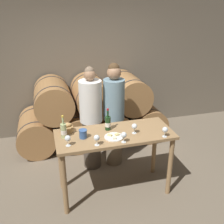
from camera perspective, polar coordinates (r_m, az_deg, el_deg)
ground_plane at (r=3.97m, az=0.52°, el=-16.56°), size 10.00×10.00×0.00m
stone_wall_back at (r=5.23m, az=-6.02°, el=12.75°), size 10.00×0.12×3.20m
barrel_stack at (r=4.95m, az=-4.33°, el=-0.12°), size 2.76×0.97×1.27m
tasting_table at (r=3.52m, az=0.56°, el=-6.71°), size 1.55×0.64×0.93m
person_left at (r=4.06m, az=-4.57°, el=-1.57°), size 0.34×0.34×1.67m
person_right at (r=4.12m, az=0.41°, el=-0.61°), size 0.33×0.33×1.70m
wine_bottle_red at (r=3.50m, az=-0.91°, el=-2.39°), size 0.08×0.08×0.31m
wine_bottle_white at (r=3.36m, az=-10.48°, el=-3.97°), size 0.08×0.08×0.30m
blue_crock at (r=3.33m, az=-6.33°, el=-4.68°), size 0.10×0.10×0.11m
bread_basket at (r=3.52m, az=-9.83°, el=-3.50°), size 0.17×0.17×0.13m
cheese_plate at (r=3.34m, az=0.39°, el=-5.42°), size 0.24×0.24×0.04m
wine_glass_far_left at (r=3.17m, az=-9.62°, el=-5.73°), size 0.07×0.07×0.14m
wine_glass_left at (r=3.14m, az=-3.35°, el=-5.69°), size 0.07×0.07×0.14m
wine_glass_center at (r=3.20m, az=2.58°, el=-5.07°), size 0.07×0.07×0.14m
wine_glass_right at (r=3.42m, az=4.90°, el=-3.18°), size 0.07×0.07×0.14m
wine_glass_far_right at (r=3.39m, az=11.48°, el=-3.85°), size 0.07×0.07×0.14m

